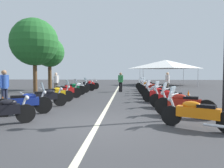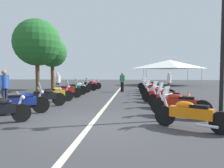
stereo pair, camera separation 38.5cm
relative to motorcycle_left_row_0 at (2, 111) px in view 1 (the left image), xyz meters
The scene contains 30 objects.
ground_plane 2.92m from the motorcycle_left_row_0, 84.73° to the right, with size 80.00×80.00×0.00m, color #38383A.
lane_centre_stripe 8.10m from the motorcycle_left_row_0, 20.84° to the right, with size 30.43×0.16×0.01m, color beige.
motorcycle_left_row_0 is the anchor object (origin of this frame).
motorcycle_left_row_1 1.56m from the motorcycle_left_row_0, ahead, with size 1.16×1.87×1.22m.
motorcycle_left_row_2 3.37m from the motorcycle_left_row_0, ahead, with size 1.24×1.74×1.00m.
motorcycle_left_row_3 4.94m from the motorcycle_left_row_0, ahead, with size 1.30×1.83×1.20m.
motorcycle_left_row_4 6.67m from the motorcycle_left_row_0, ahead, with size 1.18×1.85×1.21m.
motorcycle_left_row_5 8.45m from the motorcycle_left_row_0, ahead, with size 1.09×1.87×1.02m.
motorcycle_left_row_6 10.01m from the motorcycle_left_row_0, ahead, with size 1.20×1.90×1.21m.
motorcycle_left_row_7 11.87m from the motorcycle_left_row_0, ahead, with size 1.01×2.05×1.01m.
motorcycle_left_row_8 13.59m from the motorcycle_left_row_0, ahead, with size 1.08×1.88×1.00m.
motorcycle_right_row_0 5.77m from the motorcycle_left_row_0, 90.13° to the right, with size 1.23×1.91×1.19m.
motorcycle_right_row_1 6.05m from the motorcycle_left_row_0, 74.41° to the right, with size 1.08×2.02×1.23m.
motorcycle_right_row_2 6.62m from the motorcycle_left_row_0, 59.39° to the right, with size 1.18×1.78×1.21m.
motorcycle_right_row_3 7.57m from the motorcycle_left_row_0, 47.09° to the right, with size 1.22×1.86×1.19m.
motorcycle_right_row_4 8.71m from the motorcycle_left_row_0, 40.34° to the right, with size 1.14×1.97×1.00m.
motorcycle_right_row_5 10.19m from the motorcycle_left_row_0, 33.55° to the right, with size 1.13×2.06×1.23m.
motorcycle_right_row_6 11.46m from the motorcycle_left_row_0, 29.09° to the right, with size 1.16×1.92×1.21m.
motorcycle_right_row_7 13.13m from the motorcycle_left_row_0, 25.28° to the right, with size 1.14×1.88×1.20m.
motorcycle_right_row_8 14.53m from the motorcycle_left_row_0, 22.72° to the right, with size 1.10×2.03×1.00m.
traffic_cone_0 9.51m from the motorcycle_left_row_0, 49.99° to the right, with size 0.36×0.36×0.61m.
traffic_cone_1 2.76m from the motorcycle_left_row_0, 30.91° to the left, with size 0.36×0.36×0.61m.
traffic_cone_2 8.62m from the motorcycle_left_row_0, 54.06° to the right, with size 0.36×0.36×0.61m.
bystander_1 12.59m from the motorcycle_left_row_0, 33.42° to the right, with size 0.53×0.32×1.62m.
bystander_2 11.83m from the motorcycle_left_row_0, 16.08° to the right, with size 0.37×0.43×1.60m.
bystander_3 9.87m from the motorcycle_left_row_0, ahead, with size 0.45×0.35×1.60m.
bystander_4 3.92m from the motorcycle_left_row_0, 29.89° to the left, with size 0.52×0.32×1.72m.
roadside_tree_0 11.61m from the motorcycle_left_row_0, 19.05° to the left, with size 3.77×3.77×5.92m.
roadside_tree_1 13.66m from the motorcycle_left_row_0, 14.37° to the left, with size 2.71×2.71×4.82m.
event_tent 23.09m from the motorcycle_left_row_0, 22.27° to the right, with size 6.79×6.79×3.20m.
Camera 1 is at (-6.36, -0.91, 1.61)m, focal length 33.84 mm.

